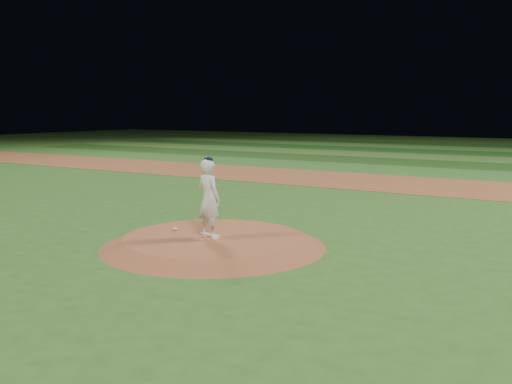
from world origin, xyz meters
TOP-DOWN VIEW (x-y plane):
  - ground at (0.00, 0.00)m, footprint 120.00×120.00m
  - infield_dirt_band at (0.00, 14.00)m, footprint 70.00×6.00m
  - outfield_stripe_0 at (0.00, 19.50)m, footprint 70.00×5.00m
  - outfield_stripe_1 at (0.00, 24.50)m, footprint 70.00×5.00m
  - outfield_stripe_2 at (0.00, 29.50)m, footprint 70.00×5.00m
  - outfield_stripe_3 at (0.00, 34.50)m, footprint 70.00×5.00m
  - outfield_stripe_4 at (0.00, 39.50)m, footprint 70.00×5.00m
  - outfield_stripe_5 at (0.00, 44.50)m, footprint 70.00×5.00m
  - pitchers_mound at (0.00, 0.00)m, footprint 5.50×5.50m
  - pitching_rubber at (-0.13, 0.03)m, footprint 0.63×0.29m
  - rosin_bag at (-1.26, 0.06)m, footprint 0.13×0.13m
  - pitcher_on_mound at (0.04, -0.24)m, footprint 0.79×0.62m

SIDE VIEW (x-z plane):
  - ground at x=0.00m, z-range 0.00..0.00m
  - outfield_stripe_0 at x=0.00m, z-range 0.00..0.02m
  - outfield_stripe_1 at x=0.00m, z-range 0.00..0.02m
  - outfield_stripe_2 at x=0.00m, z-range 0.00..0.02m
  - outfield_stripe_3 at x=0.00m, z-range 0.00..0.02m
  - outfield_stripe_4 at x=0.00m, z-range 0.00..0.02m
  - outfield_stripe_5 at x=0.00m, z-range 0.00..0.02m
  - infield_dirt_band at x=0.00m, z-range 0.00..0.02m
  - pitchers_mound at x=0.00m, z-range 0.00..0.25m
  - pitching_rubber at x=-0.13m, z-range 0.25..0.28m
  - rosin_bag at x=-1.26m, z-range 0.25..0.32m
  - pitcher_on_mound at x=0.04m, z-range 0.23..2.21m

